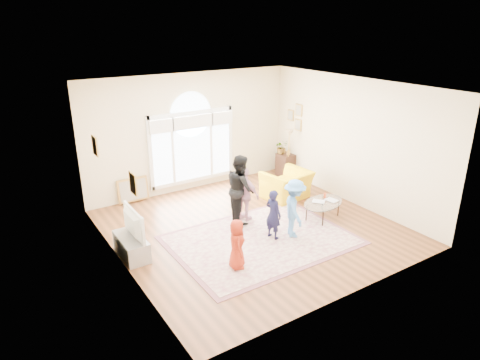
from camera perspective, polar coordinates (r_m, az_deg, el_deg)
ground at (r=9.87m, az=1.71°, el=-6.37°), size 6.00×6.00×0.00m
room_shell at (r=11.61m, az=-6.14°, el=5.99°), size 6.00×6.00×6.00m
area_rug at (r=9.35m, az=2.84°, el=-7.97°), size 3.60×2.60×0.02m
rug_border at (r=9.35m, az=2.84°, el=-7.99°), size 3.80×2.80×0.01m
tv_console at (r=8.94m, az=-14.27°, el=-8.59°), size 0.45×1.00×0.42m
television at (r=8.72m, az=-14.51°, el=-5.68°), size 0.17×1.02×0.59m
coffee_table at (r=10.33m, az=11.03°, el=-3.03°), size 1.38×1.10×0.54m
armchair at (r=11.38m, az=6.25°, el=-0.66°), size 1.27×1.15×0.75m
side_cabinet at (r=12.99m, az=6.07°, el=1.98°), size 0.40×0.50×0.70m
floor_lamp at (r=12.50m, az=6.58°, el=5.67°), size 0.28×0.28×1.51m
plant_pedestal at (r=13.04m, az=5.43°, el=2.08°), size 0.20×0.20×0.70m
potted_plant at (r=12.88m, az=5.52°, el=4.42°), size 0.43×0.39×0.41m
leaning_picture at (r=11.53m, az=-13.94°, el=-2.87°), size 0.80×0.14×0.62m
child_red at (r=8.13m, az=-0.43°, el=-8.55°), size 0.48×0.57×0.99m
child_navy at (r=9.19m, az=4.46°, el=-4.57°), size 0.35×0.45×1.11m
child_black at (r=9.86m, az=0.08°, el=-1.15°), size 0.81×0.92×1.60m
child_pink at (r=9.93m, az=0.64°, el=-1.95°), size 0.58×0.82×1.30m
child_blue at (r=9.28m, az=7.26°, el=-3.78°), size 0.79×0.96×1.30m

